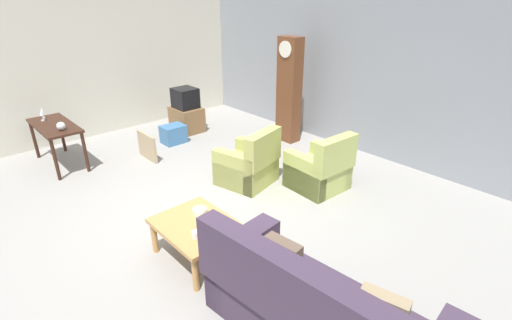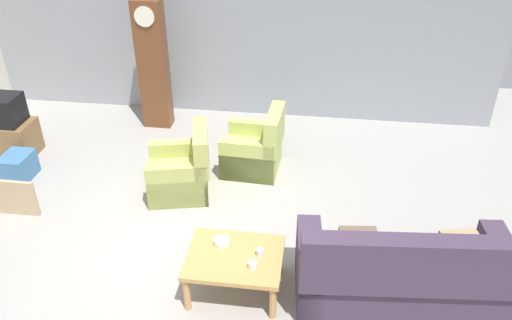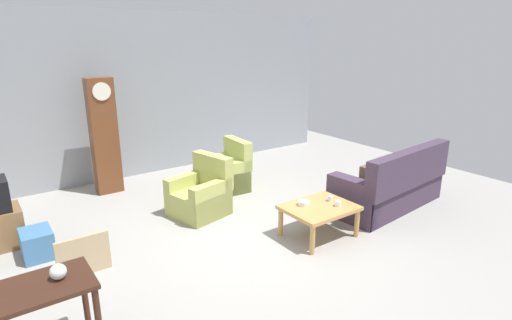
% 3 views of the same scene
% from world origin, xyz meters
% --- Properties ---
extents(ground_plane, '(10.40, 10.40, 0.00)m').
position_xyz_m(ground_plane, '(0.00, 0.00, 0.00)').
color(ground_plane, '#999691').
extents(garage_door_wall, '(8.40, 0.16, 3.20)m').
position_xyz_m(garage_door_wall, '(0.00, 3.60, 1.60)').
color(garage_door_wall, gray).
rests_on(garage_door_wall, ground_plane).
extents(pegboard_wall_left, '(0.12, 6.40, 2.88)m').
position_xyz_m(pegboard_wall_left, '(-4.20, 0.40, 1.44)').
color(pegboard_wall_left, beige).
rests_on(pegboard_wall_left, ground_plane).
extents(couch_floral, '(2.17, 1.06, 1.04)m').
position_xyz_m(couch_floral, '(2.34, -0.51, 0.35)').
color(couch_floral, '#423347').
rests_on(couch_floral, ground_plane).
extents(armchair_olive_near, '(0.94, 0.92, 0.92)m').
position_xyz_m(armchair_olive_near, '(-0.32, 1.06, 0.31)').
color(armchair_olive_near, tan).
rests_on(armchair_olive_near, ground_plane).
extents(armchair_olive_far, '(0.83, 0.80, 0.92)m').
position_xyz_m(armchair_olive_far, '(0.55, 1.75, 0.31)').
color(armchair_olive_far, '#B4C063').
rests_on(armchair_olive_far, ground_plane).
extents(coffee_table_wood, '(0.96, 0.76, 0.45)m').
position_xyz_m(coffee_table_wood, '(0.66, -0.58, 0.39)').
color(coffee_table_wood, tan).
rests_on(coffee_table_wood, ground_plane).
extents(console_table_dark, '(1.30, 0.56, 0.75)m').
position_xyz_m(console_table_dark, '(-3.09, -0.92, 0.64)').
color(console_table_dark, '#381E14').
rests_on(console_table_dark, ground_plane).
extents(grandfather_clock, '(0.44, 0.30, 2.05)m').
position_xyz_m(grandfather_clock, '(-1.21, 2.91, 1.03)').
color(grandfather_clock, brown).
rests_on(grandfather_clock, ground_plane).
extents(tv_stand_cabinet, '(0.68, 0.52, 0.52)m').
position_xyz_m(tv_stand_cabinet, '(-3.07, 1.69, 0.26)').
color(tv_stand_cabinet, brown).
rests_on(tv_stand_cabinet, ground_plane).
extents(tv_crt, '(0.48, 0.44, 0.42)m').
position_xyz_m(tv_crt, '(-3.07, 1.69, 0.73)').
color(tv_crt, black).
rests_on(tv_crt, tv_stand_cabinet).
extents(framed_picture_leaning, '(0.60, 0.05, 0.49)m').
position_xyz_m(framed_picture_leaning, '(-2.27, 0.32, 0.24)').
color(framed_picture_leaning, tan).
rests_on(framed_picture_leaning, ground_plane).
extents(storage_box_blue, '(0.36, 0.45, 0.36)m').
position_xyz_m(storage_box_blue, '(-2.65, 1.09, 0.18)').
color(storage_box_blue, teal).
rests_on(storage_box_blue, ground_plane).
extents(glass_dome_cloche, '(0.14, 0.14, 0.14)m').
position_xyz_m(glass_dome_cloche, '(-2.70, -0.91, 0.81)').
color(glass_dome_cloche, silver).
rests_on(glass_dome_cloche, console_table_dark).
extents(cup_white_porcelain, '(0.09, 0.09, 0.08)m').
position_xyz_m(cup_white_porcelain, '(0.87, -0.73, 0.49)').
color(cup_white_porcelain, white).
rests_on(cup_white_porcelain, coffee_table_wood).
extents(cup_blue_rimmed, '(0.07, 0.07, 0.08)m').
position_xyz_m(cup_blue_rimmed, '(0.91, -0.54, 0.49)').
color(cup_blue_rimmed, silver).
rests_on(cup_blue_rimmed, coffee_table_wood).
extents(bowl_white_stacked, '(0.16, 0.16, 0.06)m').
position_xyz_m(bowl_white_stacked, '(0.50, -0.43, 0.49)').
color(bowl_white_stacked, white).
rests_on(bowl_white_stacked, coffee_table_wood).
extents(wine_glass_tall, '(0.06, 0.06, 0.21)m').
position_xyz_m(wine_glass_tall, '(-3.56, -0.95, 0.88)').
color(wine_glass_tall, silver).
rests_on(wine_glass_tall, console_table_dark).
extents(wine_glass_mid, '(0.07, 0.07, 0.19)m').
position_xyz_m(wine_glass_mid, '(-3.42, -0.99, 0.87)').
color(wine_glass_mid, silver).
rests_on(wine_glass_mid, console_table_dark).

